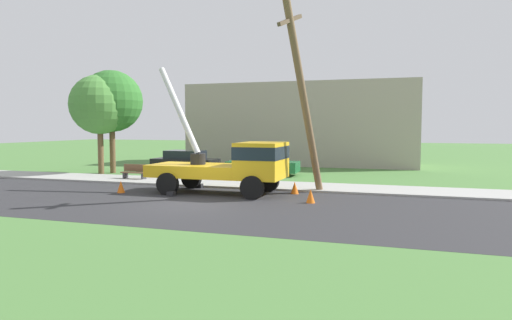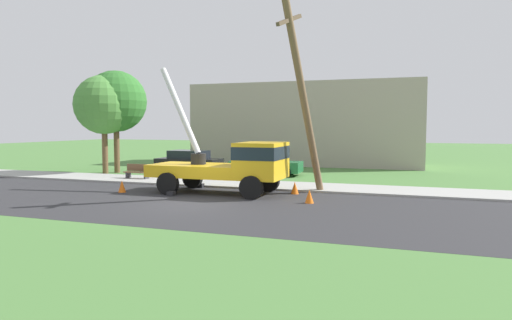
# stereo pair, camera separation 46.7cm
# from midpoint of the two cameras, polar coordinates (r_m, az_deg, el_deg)

# --- Properties ---
(ground_plane) EXTENTS (120.00, 120.00, 0.00)m
(ground_plane) POSITION_cam_midpoint_polar(r_m,az_deg,el_deg) (29.86, 2.96, -1.70)
(ground_plane) COLOR #477538
(road_asphalt) EXTENTS (80.00, 8.95, 0.01)m
(road_asphalt) POSITION_cam_midpoint_polar(r_m,az_deg,el_deg) (18.78, -7.60, -5.24)
(road_asphalt) COLOR #2B2B2D
(road_asphalt) RESTS_ON ground
(sidewalk_strip) EXTENTS (80.00, 3.06, 0.10)m
(sidewalk_strip) POSITION_cam_midpoint_polar(r_m,az_deg,el_deg) (24.21, -1.10, -2.96)
(sidewalk_strip) COLOR #9E9E99
(sidewalk_strip) RESTS_ON ground
(utility_truck) EXTENTS (6.77, 3.20, 5.98)m
(utility_truck) POSITION_cam_midpoint_polar(r_m,az_deg,el_deg) (20.89, -2.05, -0.37)
(utility_truck) COLOR gold
(utility_truck) RESTS_ON ground
(leaning_utility_pole) EXTENTS (1.35, 3.73, 8.53)m
(leaning_utility_pole) POSITION_cam_midpoint_polar(r_m,az_deg,el_deg) (20.44, 6.47, 7.79)
(leaning_utility_pole) COLOR brown
(leaning_utility_pole) RESTS_ON ground
(traffic_cone_ahead) EXTENTS (0.36, 0.36, 0.56)m
(traffic_cone_ahead) POSITION_cam_midpoint_polar(r_m,az_deg,el_deg) (18.66, 7.29, -4.44)
(traffic_cone_ahead) COLOR orange
(traffic_cone_ahead) RESTS_ON ground
(traffic_cone_behind) EXTENTS (0.36, 0.36, 0.56)m
(traffic_cone_behind) POSITION_cam_midpoint_polar(r_m,az_deg,el_deg) (22.30, -15.57, -3.14)
(traffic_cone_behind) COLOR orange
(traffic_cone_behind) RESTS_ON ground
(traffic_cone_curbside) EXTENTS (0.36, 0.36, 0.56)m
(traffic_cone_curbside) POSITION_cam_midpoint_polar(r_m,az_deg,el_deg) (21.07, 5.42, -3.43)
(traffic_cone_curbside) COLOR orange
(traffic_cone_curbside) RESTS_ON ground
(parked_sedan_black) EXTENTS (4.43, 2.07, 1.42)m
(parked_sedan_black) POSITION_cam_midpoint_polar(r_m,az_deg,el_deg) (31.65, -7.83, -0.10)
(parked_sedan_black) COLOR black
(parked_sedan_black) RESTS_ON ground
(parked_sedan_green) EXTENTS (4.49, 2.18, 1.42)m
(parked_sedan_green) POSITION_cam_midpoint_polar(r_m,az_deg,el_deg) (28.89, 1.69, -0.47)
(parked_sedan_green) COLOR #1E6638
(parked_sedan_green) RESTS_ON ground
(park_bench) EXTENTS (1.60, 0.45, 0.90)m
(park_bench) POSITION_cam_midpoint_polar(r_m,az_deg,el_deg) (27.14, -13.84, -1.43)
(park_bench) COLOR brown
(park_bench) RESTS_ON ground
(roadside_tree_near) EXTENTS (3.98, 3.98, 6.66)m
(roadside_tree_near) POSITION_cam_midpoint_polar(r_m,az_deg,el_deg) (31.69, -16.45, 6.89)
(roadside_tree_near) COLOR brown
(roadside_tree_near) RESTS_ON ground
(roadside_tree_far) EXTENTS (3.78, 3.78, 6.32)m
(roadside_tree_far) POSITION_cam_midpoint_polar(r_m,az_deg,el_deg) (31.36, -17.78, 6.45)
(roadside_tree_far) COLOR brown
(roadside_tree_far) RESTS_ON ground
(lowrise_building_backdrop) EXTENTS (18.00, 6.00, 6.40)m
(lowrise_building_backdrop) POSITION_cam_midpoint_polar(r_m,az_deg,el_deg) (37.74, 6.68, 4.39)
(lowrise_building_backdrop) COLOR #A5998C
(lowrise_building_backdrop) RESTS_ON ground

